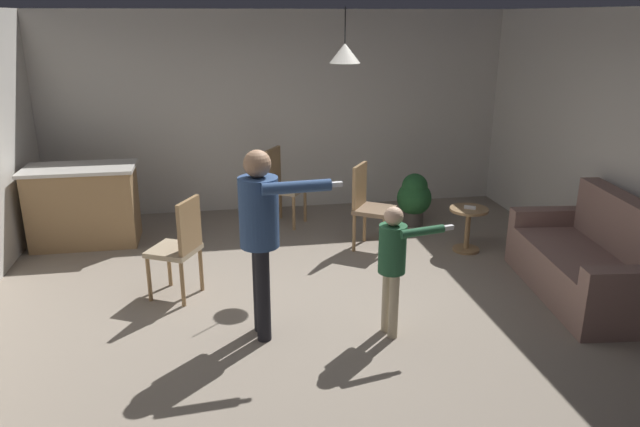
# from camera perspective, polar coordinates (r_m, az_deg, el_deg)

# --- Properties ---
(ground) EXTENTS (7.68, 7.68, 0.00)m
(ground) POSITION_cam_1_polar(r_m,az_deg,el_deg) (5.70, -0.24, -8.92)
(ground) COLOR gray
(wall_back) EXTENTS (6.40, 0.10, 2.70)m
(wall_back) POSITION_cam_1_polar(r_m,az_deg,el_deg) (8.33, -4.02, 9.61)
(wall_back) COLOR beige
(wall_back) RESTS_ON ground
(couch_floral) EXTENTS (1.05, 1.88, 1.00)m
(couch_floral) POSITION_cam_1_polar(r_m,az_deg,el_deg) (6.36, 24.32, -4.37)
(couch_floral) COLOR #8C6B60
(couch_floral) RESTS_ON ground
(kitchen_counter) EXTENTS (1.26, 0.66, 0.95)m
(kitchen_counter) POSITION_cam_1_polar(r_m,az_deg,el_deg) (7.60, -21.64, 0.72)
(kitchen_counter) COLOR #99754C
(kitchen_counter) RESTS_ON ground
(side_table_by_couch) EXTENTS (0.44, 0.44, 0.52)m
(side_table_by_couch) POSITION_cam_1_polar(r_m,az_deg,el_deg) (7.09, 13.95, -0.99)
(side_table_by_couch) COLOR #99754C
(side_table_by_couch) RESTS_ON ground
(person_adult) EXTENTS (0.82, 0.47, 1.62)m
(person_adult) POSITION_cam_1_polar(r_m,az_deg,el_deg) (4.86, -5.66, -1.03)
(person_adult) COLOR black
(person_adult) RESTS_ON ground
(person_child) EXTENTS (0.62, 0.33, 1.15)m
(person_child) POSITION_cam_1_polar(r_m,az_deg,el_deg) (4.99, 7.01, -4.14)
(person_child) COLOR tan
(person_child) RESTS_ON ground
(dining_chair_by_counter) EXTENTS (0.58, 0.58, 1.00)m
(dining_chair_by_counter) POSITION_cam_1_polar(r_m,az_deg,el_deg) (6.94, 4.66, 0.96)
(dining_chair_by_counter) COLOR #99754C
(dining_chair_by_counter) RESTS_ON ground
(dining_chair_near_wall) EXTENTS (0.57, 0.57, 1.00)m
(dining_chair_near_wall) POSITION_cam_1_polar(r_m,az_deg,el_deg) (5.84, -13.24, -2.89)
(dining_chair_near_wall) COLOR #99754C
(dining_chair_near_wall) RESTS_ON ground
(dining_chair_centre_back) EXTENTS (0.58, 0.58, 1.00)m
(dining_chair_centre_back) POSITION_cam_1_polar(r_m,az_deg,el_deg) (7.76, -3.71, 2.89)
(dining_chair_centre_back) COLOR #99754C
(dining_chair_centre_back) RESTS_ON ground
(potted_plant_corner) EXTENTS (0.45, 0.45, 0.69)m
(potted_plant_corner) POSITION_cam_1_polar(r_m,az_deg,el_deg) (7.84, 8.99, 1.58)
(potted_plant_corner) COLOR #4C4742
(potted_plant_corner) RESTS_ON ground
(spare_remote_on_table) EXTENTS (0.13, 0.10, 0.04)m
(spare_remote_on_table) POSITION_cam_1_polar(r_m,az_deg,el_deg) (7.01, 14.14, 0.57)
(spare_remote_on_table) COLOR white
(spare_remote_on_table) RESTS_ON side_table_by_couch
(ceiling_light_pendant) EXTENTS (0.32, 0.32, 0.55)m
(ceiling_light_pendant) POSITION_cam_1_polar(r_m,az_deg,el_deg) (6.34, 2.39, 15.07)
(ceiling_light_pendant) COLOR silver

